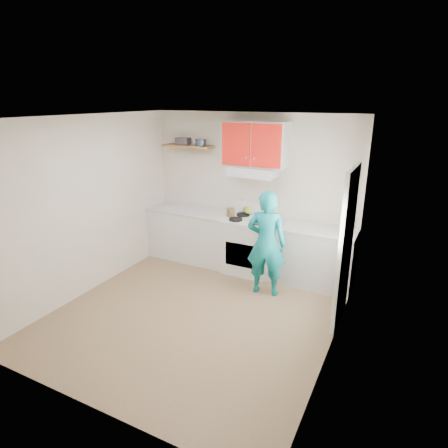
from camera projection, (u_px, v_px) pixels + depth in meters
The scene contains 21 objects.
floor at pixel (196, 313), 5.25m from camera, with size 3.80×3.80×0.00m, color brown.
ceiling at pixel (191, 117), 4.43m from camera, with size 3.60×3.80×0.04m, color white.
back_wall at pixel (252, 192), 6.45m from camera, with size 3.60×0.04×2.60m, color beige.
front_wall at pixel (78, 286), 3.23m from camera, with size 3.60×0.04×2.60m, color beige.
left_wall at pixel (89, 206), 5.61m from camera, with size 0.04×3.80×2.60m, color beige.
right_wall at pixel (339, 247), 4.07m from camera, with size 0.04×3.80×2.60m, color beige.
door at pixel (345, 249), 4.76m from camera, with size 0.05×0.85×2.05m, color white.
door_glass at pixel (347, 216), 4.64m from camera, with size 0.01×0.55×0.95m, color white.
counter_left at pixel (191, 235), 6.91m from camera, with size 1.52×0.60×0.90m, color silver.
counter_right at pixel (310, 256), 5.98m from camera, with size 1.32×0.60×0.90m, color silver.
stove at pixel (249, 245), 6.40m from camera, with size 0.76×0.65×0.92m, color white.
range_hood at pixel (253, 171), 6.10m from camera, with size 0.76×0.44×0.15m, color silver.
upper_cabinets at pixel (255, 144), 6.01m from camera, with size 1.02×0.33×0.70m, color red.
shelf at pixel (188, 146), 6.59m from camera, with size 0.90×0.30×0.04m, color brown.
books at pixel (183, 141), 6.60m from camera, with size 0.23×0.17×0.12m, color #373134.
tin at pixel (201, 143), 6.44m from camera, with size 0.18×0.18×0.11m, color #333D4C.
kettle at pixel (248, 210), 6.50m from camera, with size 0.18×0.18×0.15m, color olive.
crock at pixel (230, 213), 6.40m from camera, with size 0.14×0.14×0.16m, color #4B3B21.
cutting_board at pixel (287, 226), 5.94m from camera, with size 0.33×0.24×0.02m, color olive.
silicone_mat at pixel (333, 233), 5.66m from camera, with size 0.30×0.25×0.01m, color red.
person at pixel (266, 243), 5.56m from camera, with size 0.58×0.38×1.59m, color #0D7375.
Camera 1 is at (2.41, -3.93, 2.82)m, focal length 30.62 mm.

